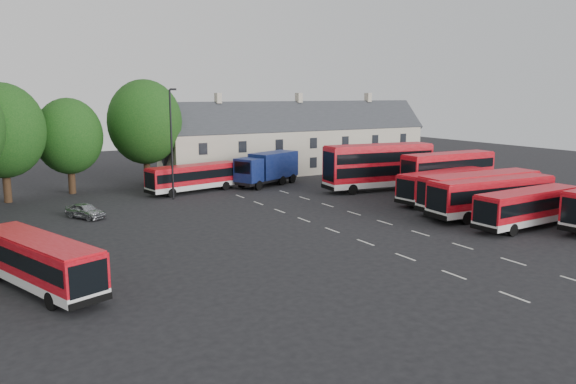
# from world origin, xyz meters

# --- Properties ---
(ground) EXTENTS (140.00, 140.00, 0.00)m
(ground) POSITION_xyz_m (0.00, 0.00, 0.00)
(ground) COLOR black
(ground) RESTS_ON ground
(lane_markings) EXTENTS (5.15, 33.80, 0.01)m
(lane_markings) POSITION_xyz_m (2.50, 2.00, 0.01)
(lane_markings) COLOR beige
(lane_markings) RESTS_ON ground
(terrace_houses) EXTENTS (35.70, 7.13, 10.06)m
(terrace_houses) POSITION_xyz_m (14.00, 30.00, 3.86)
(terrace_houses) COLOR beige
(terrace_houses) RESTS_ON ground
(bus_row_b) EXTENTS (10.20, 2.83, 2.86)m
(bus_row_b) POSITION_xyz_m (13.27, -4.68, 1.72)
(bus_row_b) COLOR silver
(bus_row_b) RESTS_ON ground
(bus_row_c) EXTENTS (11.66, 3.44, 3.25)m
(bus_row_c) POSITION_xyz_m (13.79, -0.80, 1.95)
(bus_row_c) COLOR silver
(bus_row_c) RESTS_ON ground
(bus_row_d) EXTENTS (11.86, 3.23, 3.32)m
(bus_row_d) POSITION_xyz_m (14.66, 1.18, 2.00)
(bus_row_d) COLOR silver
(bus_row_d) RESTS_ON ground
(bus_row_e) EXTENTS (10.59, 3.37, 2.94)m
(bus_row_e) POSITION_xyz_m (15.09, 5.71, 1.77)
(bus_row_e) COLOR silver
(bus_row_e) RESTS_ON ground
(bus_dd_south) EXTENTS (10.36, 2.57, 4.23)m
(bus_dd_south) POSITION_xyz_m (18.20, 8.30, 2.41)
(bus_dd_south) COLOR silver
(bus_dd_south) RESTS_ON ground
(bus_dd_north) EXTENTS (11.97, 4.02, 4.81)m
(bus_dd_north) POSITION_xyz_m (14.02, 13.96, 2.74)
(bus_dd_north) COLOR silver
(bus_dd_north) RESTS_ON ground
(bus_west) EXTENTS (5.30, 9.91, 2.75)m
(bus_west) POSITION_xyz_m (-20.32, -0.99, 1.65)
(bus_west) COLOR silver
(bus_west) RESTS_ON ground
(bus_north) EXTENTS (10.21, 4.18, 2.82)m
(bus_north) POSITION_xyz_m (-3.03, 22.53, 1.69)
(bus_north) COLOR silver
(bus_north) RESTS_ON ground
(box_truck) EXTENTS (8.53, 5.58, 3.58)m
(box_truck) POSITION_xyz_m (5.53, 22.55, 2.01)
(box_truck) COLOR black
(box_truck) RESTS_ON ground
(silver_car) EXTENTS (3.06, 3.95, 1.26)m
(silver_car) POSITION_xyz_m (-15.06, 15.39, 0.63)
(silver_car) COLOR #9FA0A6
(silver_car) RESTS_ON ground
(lamppost) EXTENTS (0.73, 0.43, 10.48)m
(lamppost) POSITION_xyz_m (-6.16, 19.76, 5.59)
(lamppost) COLOR black
(lamppost) RESTS_ON ground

